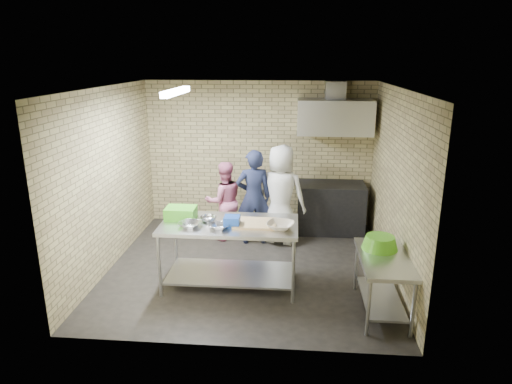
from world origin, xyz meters
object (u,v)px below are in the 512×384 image
stove (331,208)px  blue_tub (232,221)px  green_basin (380,242)px  man_navy (254,197)px  prep_table (230,254)px  bottle_red (337,120)px  woman_white (281,195)px  woman_pink (224,201)px  green_crate (181,213)px  side_counter (382,284)px  bottle_green (359,121)px

stove → blue_tub: blue_tub is taller
green_basin → man_navy: man_navy is taller
prep_table → bottle_red: bearing=57.1°
green_basin → bottle_red: size_ratio=2.56×
woman_white → woman_pink: bearing=11.1°
green_crate → stove: bearing=43.2°
green_crate → green_basin: 2.71m
side_counter → bottle_red: 3.44m
side_counter → stove: bearing=99.3°
blue_tub → man_navy: bearing=85.2°
green_basin → blue_tub: bearing=175.0°
prep_table → bottle_red: 3.33m
green_basin → woman_white: 2.31m
bottle_red → woman_white: (-0.95, -0.84, -1.17)m
blue_tub → woman_pink: woman_pink is taller
prep_table → woman_pink: size_ratio=1.34×
side_counter → green_basin: green_basin is taller
green_basin → woman_white: bearing=125.0°
prep_table → side_counter: size_ratio=1.55×
side_counter → bottle_green: size_ratio=8.00×
man_navy → side_counter: bearing=119.3°
side_counter → woman_white: woman_white is taller
man_navy → woman_pink: 0.56m
bottle_green → man_navy: 2.35m
prep_table → side_counter: prep_table is taller
green_crate → blue_tub: bearing=-16.3°
side_counter → blue_tub: size_ratio=5.79×
woman_pink → prep_table: bearing=79.0°
woman_pink → woman_white: size_ratio=0.81×
blue_tub → woman_white: size_ratio=0.12×
bottle_red → bottle_green: bottle_red is taller
bottle_red → man_navy: size_ratio=0.11×
prep_table → green_crate: bearing=170.3°
prep_table → woman_white: bearing=68.2°
prep_table → side_counter: (2.00, -0.52, -0.09)m
side_counter → bottle_green: bottle_green is taller
man_navy → woman_white: 0.47m
bottle_green → side_counter: bearing=-90.0°
woman_white → stove: bearing=-130.6°
blue_tub → man_navy: size_ratio=0.13×
stove → woman_white: size_ratio=0.70×
green_crate → bottle_red: 3.44m
side_counter → green_crate: green_crate is taller
side_counter → woman_pink: woman_pink is taller
green_basin → side_counter: bearing=-85.4°
man_navy → bottle_green: bearing=-165.0°
stove → bottle_green: bottle_green is taller
stove → bottle_green: bearing=28.1°
stove → man_navy: (-1.36, -0.66, 0.37)m
prep_table → man_navy: man_navy is taller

